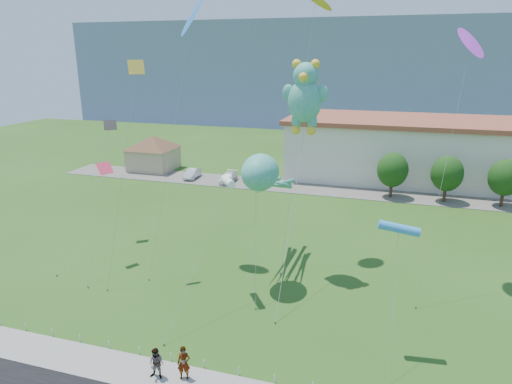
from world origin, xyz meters
TOP-DOWN VIEW (x-y plane):
  - ground at (0.00, 0.00)m, footprint 160.00×160.00m
  - sidewalk at (0.00, -2.75)m, footprint 80.00×2.50m
  - parking_strip at (0.00, 35.00)m, footprint 70.00×6.00m
  - hill_ridge at (0.00, 120.00)m, footprint 160.00×50.00m
  - pavilion at (-24.00, 38.00)m, footprint 9.20×9.20m
  - rope_fence at (0.00, -1.30)m, footprint 26.05×0.05m
  - tree_near at (10.00, 34.00)m, footprint 3.60×3.60m
  - tree_mid at (16.00, 34.00)m, footprint 3.60×3.60m
  - tree_far at (22.00, 34.00)m, footprint 3.60×3.60m
  - pedestrian_left at (0.41, -2.49)m, footprint 0.79×0.63m
  - pedestrian_right at (-0.97, -2.87)m, footprint 0.86×0.68m
  - parked_car_silver at (-16.36, 34.93)m, footprint 1.66×4.01m
  - parked_car_white at (-10.84, 34.40)m, footprint 2.11×4.45m
  - parked_car_blue at (-6.79, 35.61)m, footprint 2.45×4.34m
  - octopus_kite at (1.13, 10.24)m, footprint 2.61×10.46m
  - teddy_bear_kite at (3.52, 12.17)m, footprint 3.33×9.32m
  - small_kite_blue at (-5.36, 12.40)m, footprint 2.63×6.53m
  - small_kite_purple at (14.27, 14.61)m, footprint 3.01×6.96m
  - small_kite_cyan at (10.56, 3.56)m, footprint 0.50×4.71m
  - small_kite_pink at (-11.63, 8.76)m, footprint 1.75×5.54m
  - small_kite_orange at (3.20, 16.45)m, footprint 1.89×6.66m
  - small_kite_black at (-14.31, 13.12)m, footprint 1.29×9.63m
  - small_kite_yellow at (-8.08, 8.11)m, footprint 1.85×4.90m
  - small_kite_white at (-0.57, 6.97)m, footprint 1.78×8.38m

SIDE VIEW (x-z plane):
  - ground at x=0.00m, z-range 0.00..0.00m
  - parking_strip at x=0.00m, z-range 0.00..0.06m
  - sidewalk at x=0.00m, z-range 0.00..0.10m
  - rope_fence at x=0.00m, z-range 0.00..0.50m
  - parked_car_white at x=-10.84m, z-range 0.06..1.31m
  - parked_car_silver at x=-16.36m, z-range 0.06..1.35m
  - parked_car_blue at x=-6.79m, z-range 0.06..1.45m
  - pedestrian_right at x=-0.97m, z-range 0.10..1.84m
  - pedestrian_left at x=0.41m, z-range 0.10..1.98m
  - pavilion at x=-24.00m, z-range 0.52..5.52m
  - tree_near at x=10.00m, z-range 0.65..6.12m
  - tree_mid at x=16.00m, z-range 0.65..6.12m
  - tree_far at x=22.00m, z-range 0.65..6.12m
  - small_kite_pink at x=-11.63m, z-range 2.95..11.24m
  - small_kite_cyan at x=10.56m, z-range 3.46..11.35m
  - octopus_kite at x=1.13m, z-range 2.87..12.72m
  - small_kite_white at x=-0.57m, z-range 3.84..12.54m
  - small_kite_black at x=-14.31m, z-range 3.76..14.64m
  - hill_ridge at x=0.00m, z-range 0.00..25.00m
  - small_kite_yellow at x=-8.08m, z-range 5.54..21.57m
  - teddy_bear_kite at x=3.52m, z-range 5.57..21.70m
  - small_kite_purple at x=14.27m, z-range 7.86..25.78m
  - small_kite_blue at x=-5.36m, z-range 8.71..28.49m
  - small_kite_orange at x=3.20m, z-range 9.38..30.62m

